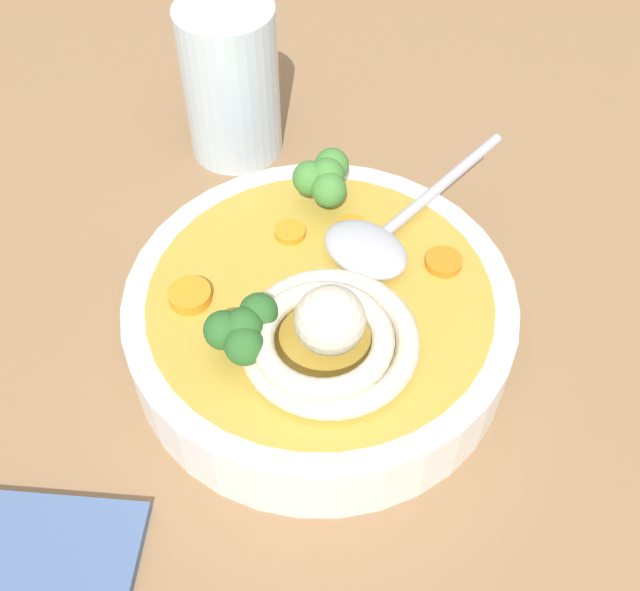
# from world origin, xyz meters

# --- Properties ---
(table_slab) EXTENTS (1.19, 1.19, 0.03)m
(table_slab) POSITION_xyz_m (0.00, 0.00, 0.01)
(table_slab) COLOR #936D47
(table_slab) RESTS_ON ground
(soup_bowl) EXTENTS (0.25, 0.25, 0.05)m
(soup_bowl) POSITION_xyz_m (-0.01, 0.04, 0.05)
(soup_bowl) COLOR white
(soup_bowl) RESTS_ON table_slab
(noodle_pile) EXTENTS (0.12, 0.12, 0.05)m
(noodle_pile) POSITION_xyz_m (0.03, 0.04, 0.09)
(noodle_pile) COLOR beige
(noodle_pile) RESTS_ON soup_bowl
(soup_spoon) EXTENTS (0.14, 0.15, 0.02)m
(soup_spoon) POSITION_xyz_m (-0.05, 0.08, 0.09)
(soup_spoon) COLOR #B7B7BC
(soup_spoon) RESTS_ON soup_bowl
(broccoli_floret_beside_noodles) EXTENTS (0.05, 0.04, 0.04)m
(broccoli_floret_beside_noodles) POSITION_xyz_m (-0.10, 0.05, 0.10)
(broccoli_floret_beside_noodles) COLOR #7A9E60
(broccoli_floret_beside_noodles) RESTS_ON soup_bowl
(broccoli_floret_far) EXTENTS (0.05, 0.04, 0.04)m
(broccoli_floret_far) POSITION_xyz_m (0.03, -0.01, 0.10)
(broccoli_floret_far) COLOR #7A9E60
(broccoli_floret_far) RESTS_ON soup_bowl
(carrot_slice_extra_a) EXTENTS (0.03, 0.03, 0.01)m
(carrot_slice_extra_a) POSITION_xyz_m (-0.02, -0.04, 0.08)
(carrot_slice_extra_a) COLOR orange
(carrot_slice_extra_a) RESTS_ON soup_bowl
(carrot_slice_near_spoon) EXTENTS (0.02, 0.02, 0.00)m
(carrot_slice_near_spoon) POSITION_xyz_m (-0.07, 0.07, 0.08)
(carrot_slice_near_spoon) COLOR orange
(carrot_slice_near_spoon) RESTS_ON soup_bowl
(carrot_slice_front) EXTENTS (0.02, 0.02, 0.01)m
(carrot_slice_front) POSITION_xyz_m (-0.07, 0.02, 0.08)
(carrot_slice_front) COLOR orange
(carrot_slice_front) RESTS_ON soup_bowl
(carrot_slice_center) EXTENTS (0.02, 0.02, 0.01)m
(carrot_slice_center) POSITION_xyz_m (-0.03, 0.12, 0.08)
(carrot_slice_center) COLOR orange
(carrot_slice_center) RESTS_ON soup_bowl
(drinking_glass) EXTENTS (0.08, 0.08, 0.13)m
(drinking_glass) POSITION_xyz_m (-0.23, -0.01, 0.09)
(drinking_glass) COLOR silver
(drinking_glass) RESTS_ON table_slab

